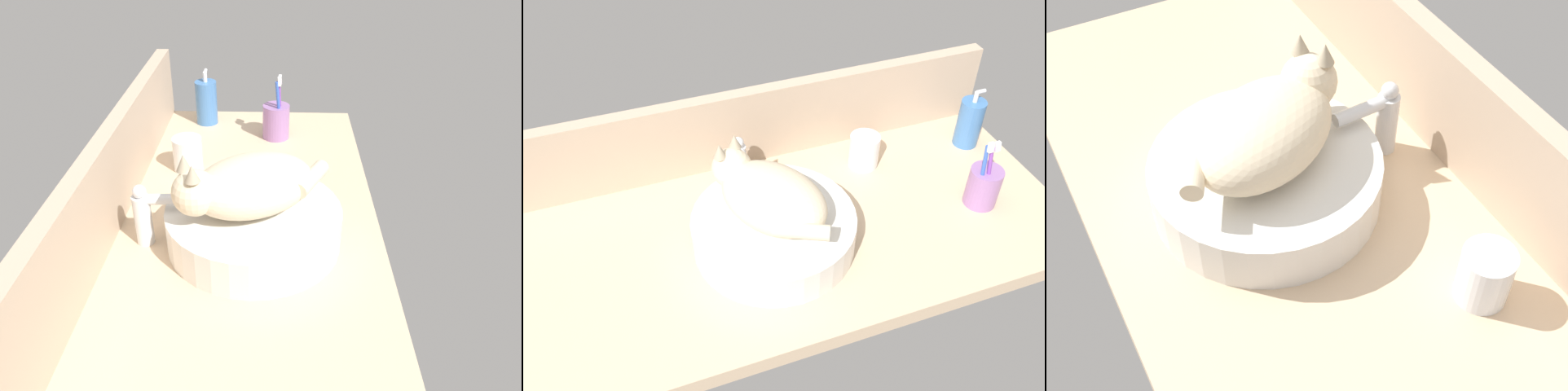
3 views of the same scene
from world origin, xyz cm
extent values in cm
cube|color=#D1B28E|center=(0.00, 0.00, -2.00)|extent=(128.95, 59.43, 4.00)
cube|color=tan|center=(0.00, 27.92, 10.01)|extent=(128.95, 3.60, 20.01)
cylinder|color=silver|center=(-4.12, -2.76, 4.05)|extent=(35.37, 35.37, 8.10)
ellipsoid|color=beige|center=(-4.12, -2.76, 13.60)|extent=(26.96, 30.10, 11.00)
sphere|color=beige|center=(-9.85, 7.64, 15.10)|extent=(8.80, 8.80, 8.80)
cone|color=tan|center=(-12.26, 7.45, 20.50)|extent=(2.80, 2.80, 3.20)
cone|color=tan|center=(-8.41, 9.58, 20.50)|extent=(2.80, 2.80, 3.20)
cylinder|color=beige|center=(-2.33, -13.91, 14.10)|extent=(11.26, 7.81, 3.20)
cylinder|color=silver|center=(-5.15, 19.43, 5.50)|extent=(3.60, 3.60, 11.00)
cylinder|color=silver|center=(-4.92, 14.43, 10.40)|extent=(2.66, 10.09, 2.20)
sphere|color=silver|center=(-5.15, 19.43, 12.20)|extent=(2.80, 2.80, 2.80)
cylinder|color=white|center=(26.25, 15.50, 4.33)|extent=(7.53, 7.53, 8.66)
cylinder|color=silver|center=(26.25, 15.50, 3.22)|extent=(6.63, 6.63, 6.44)
camera|label=1|loc=(-88.35, -7.16, 63.88)|focal=35.00mm
camera|label=2|loc=(-32.07, -85.69, 94.50)|focal=40.00mm
camera|label=3|loc=(66.77, -33.22, 83.82)|focal=50.00mm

